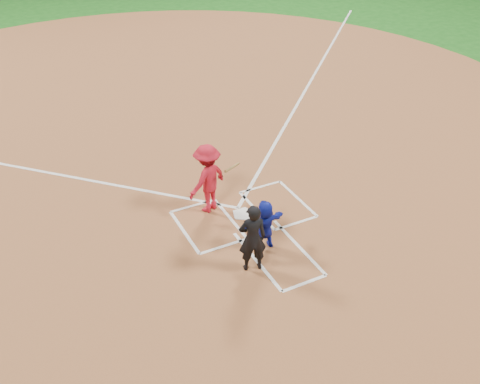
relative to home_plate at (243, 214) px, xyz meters
name	(u,v)px	position (x,y,z in m)	size (l,w,h in m)	color
ground	(243,215)	(0.00, 0.00, -0.02)	(120.00, 120.00, 0.00)	#155214
home_plate_dirt	(161,121)	(0.00, 6.00, -0.01)	(28.00, 28.00, 0.01)	brown
home_plate	(243,214)	(0.00, 0.00, 0.00)	(0.60, 0.60, 0.02)	silver
catcher	(265,225)	(-0.17, -1.35, 0.61)	(1.15, 0.37, 1.24)	#1521AA
umpire	(252,238)	(-0.75, -1.86, 0.81)	(0.60, 0.39, 1.64)	black
chalk_markings	(168,129)	(0.00, 5.29, -0.01)	(28.35, 17.32, 0.01)	white
batter_at_plate	(208,179)	(-0.68, 0.61, 0.89)	(1.61, 1.08, 1.80)	red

